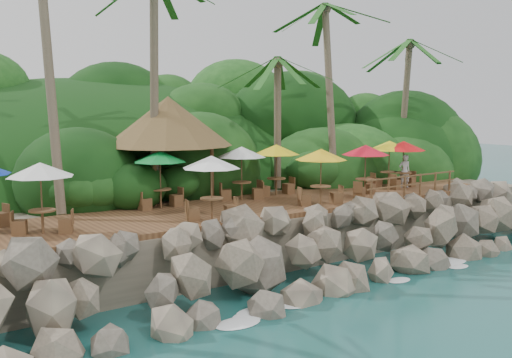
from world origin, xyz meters
TOP-DOWN VIEW (x-y plane):
  - ground at (0.00, 0.00)m, footprint 140.00×140.00m
  - land_base at (0.00, 16.00)m, footprint 32.00×25.20m
  - jungle_hill at (0.00, 23.50)m, footprint 44.80×28.00m
  - seawall at (0.00, 2.00)m, footprint 29.00×4.00m
  - terrace at (0.00, 6.00)m, footprint 26.00×5.00m
  - jungle_foliage at (0.00, 15.00)m, footprint 44.00×16.00m
  - foam_line at (0.00, 0.30)m, footprint 25.20×0.80m
  - palapa at (-2.27, 9.54)m, footprint 5.69×5.69m
  - dining_clusters at (0.13, 6.12)m, footprint 21.75×5.40m
  - railing at (7.28, 3.65)m, footprint 6.10×0.10m
  - waiter at (9.05, 5.66)m, footprint 0.72×0.60m

SIDE VIEW (x-z plane):
  - ground at x=0.00m, z-range 0.00..0.00m
  - jungle_hill at x=0.00m, z-range -7.70..7.70m
  - jungle_foliage at x=0.00m, z-range -6.00..6.00m
  - foam_line at x=0.00m, z-range 0.00..0.06m
  - land_base at x=0.00m, z-range 0.00..2.10m
  - seawall at x=0.00m, z-range 0.00..2.30m
  - terrace at x=0.00m, z-range 2.10..2.30m
  - railing at x=7.28m, z-range 2.41..3.41m
  - waiter at x=9.05m, z-range 2.30..3.99m
  - dining_clusters at x=0.13m, z-range 3.09..5.47m
  - palapa at x=-2.27m, z-range 3.49..8.09m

